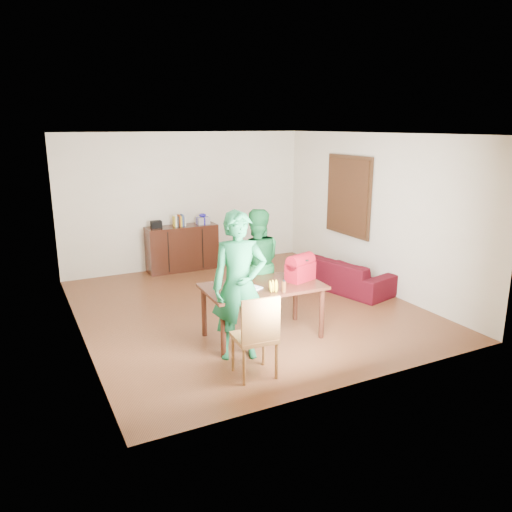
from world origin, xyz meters
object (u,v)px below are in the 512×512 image
table (263,292)px  bottle (284,286)px  sofa (341,273)px  red_bag (300,270)px  chair (255,352)px  person_near (239,286)px  laptop (248,286)px  person_far (256,264)px

table → bottle: bearing=-71.3°
sofa → red_bag: bearing=113.3°
table → chair: size_ratio=1.61×
bottle → person_near: bearing=-178.4°
chair → bottle: chair is taller
table → laptop: bearing=-160.6°
bottle → red_bag: red_bag is taller
person_far → red_bag: 0.83m
table → bottle: (0.11, -0.37, 0.17)m
laptop → table: bearing=-2.8°
laptop → red_bag: 0.82m
person_near → red_bag: person_near is taller
chair → red_bag: bearing=42.6°
person_far → laptop: size_ratio=4.33×
laptop → red_bag: (0.81, 0.04, 0.10)m
red_bag → bottle: bearing=-161.8°
person_far → laptop: 0.96m
laptop → bottle: (0.36, -0.30, 0.04)m
chair → laptop: 1.04m
table → sofa: table is taller
table → chair: bearing=-120.1°
sofa → person_far: bearing=90.4°
chair → person_far: (0.85, 1.66, 0.53)m
bottle → table: bearing=106.7°
person_near → laptop: (0.28, 0.31, -0.14)m
chair → red_bag: 1.57m
red_bag → sofa: 2.20m
person_near → table: bearing=54.4°
laptop → person_near: bearing=-151.7°
person_far → sofa: size_ratio=0.87×
bottle → laptop: bearing=140.8°
red_bag → person_near: bearing=179.6°
person_near → laptop: person_near is taller
person_near → bottle: 0.65m
bottle → sofa: 2.73m
chair → sofa: 3.57m
laptop → person_far: bearing=37.2°
chair → bottle: bearing=43.4°
red_bag → sofa: bearing=19.5°
bottle → sofa: size_ratio=0.09×
person_near → chair: bearing=-78.3°
table → sofa: bearing=31.4°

